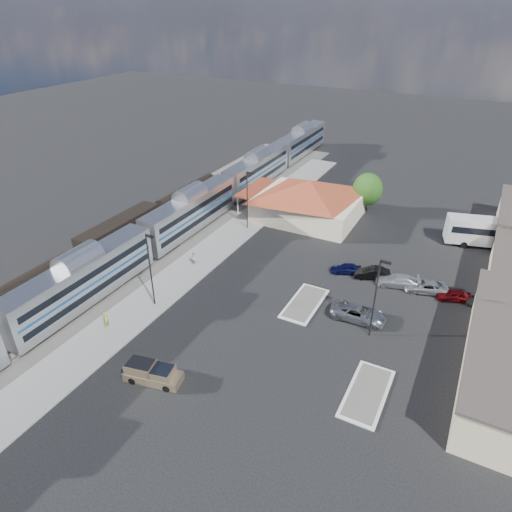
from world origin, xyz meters
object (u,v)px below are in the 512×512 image
at_px(station_depot, 308,199).
at_px(coach_bus, 494,232).
at_px(suv, 358,313).
at_px(pickup_truck, 153,374).

xyz_separation_m(station_depot, coach_bus, (26.40, 2.84, -0.81)).
distance_m(suv, coach_bus, 27.45).
xyz_separation_m(station_depot, suv, (14.75, -21.97, -2.31)).
relative_size(suv, coach_bus, 0.46).
bearing_deg(suv, pickup_truck, 139.89).
height_order(station_depot, coach_bus, station_depot).
height_order(suv, coach_bus, coach_bus).
relative_size(station_depot, coach_bus, 1.43).
distance_m(pickup_truck, coach_bus, 49.36).
distance_m(pickup_truck, suv, 22.26).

